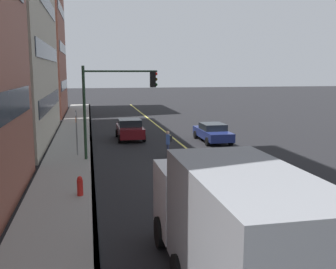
# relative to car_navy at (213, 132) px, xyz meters

# --- Properties ---
(ground) EXTENTS (200.00, 200.00, 0.00)m
(ground) POSITION_rel_car_navy_xyz_m (-7.26, 2.45, -0.69)
(ground) COLOR black
(sidewalk_slab) EXTENTS (80.00, 2.76, 0.15)m
(sidewalk_slab) POSITION_rel_car_navy_xyz_m (-7.26, 9.91, -0.62)
(sidewalk_slab) COLOR gray
(sidewalk_slab) RESTS_ON ground
(curb_edge) EXTENTS (80.00, 0.16, 0.15)m
(curb_edge) POSITION_rel_car_navy_xyz_m (-7.26, 8.61, -0.62)
(curb_edge) COLOR slate
(curb_edge) RESTS_ON ground
(lane_stripe_center) EXTENTS (80.00, 0.16, 0.01)m
(lane_stripe_center) POSITION_rel_car_navy_xyz_m (-7.26, 2.45, -0.69)
(lane_stripe_center) COLOR #D8CC4C
(lane_stripe_center) RESTS_ON ground
(car_navy) EXTENTS (4.58, 1.89, 1.34)m
(car_navy) POSITION_rel_car_navy_xyz_m (0.00, 0.00, 0.00)
(car_navy) COLOR navy
(car_navy) RESTS_ON ground
(car_maroon) EXTENTS (3.99, 1.94, 1.51)m
(car_maroon) POSITION_rel_car_navy_xyz_m (2.17, 5.74, 0.08)
(car_maroon) COLOR #591116
(car_maroon) RESTS_ON ground
(truck_gray) EXTENTS (7.10, 2.40, 3.12)m
(truck_gray) POSITION_rel_car_navy_xyz_m (-18.81, 5.70, 0.97)
(truck_gray) COLOR silver
(truck_gray) RESTS_ON ground
(pedestrian_with_backpack) EXTENTS (0.40, 0.40, 1.57)m
(pedestrian_with_backpack) POSITION_rel_car_navy_xyz_m (-4.28, 4.14, 0.21)
(pedestrian_with_backpack) COLOR #262D4C
(pedestrian_with_backpack) RESTS_ON ground
(traffic_light_mast) EXTENTS (0.28, 4.19, 5.34)m
(traffic_light_mast) POSITION_rel_car_navy_xyz_m (-4.58, 7.29, 3.00)
(traffic_light_mast) COLOR #1E3823
(traffic_light_mast) RESTS_ON ground
(street_sign_post) EXTENTS (0.60, 0.08, 2.80)m
(street_sign_post) POSITION_rel_car_navy_xyz_m (-3.39, 9.43, 0.96)
(street_sign_post) COLOR slate
(street_sign_post) RESTS_ON ground
(fire_hydrant) EXTENTS (0.24, 0.24, 0.94)m
(fire_hydrant) POSITION_rel_car_navy_xyz_m (-11.16, 9.13, -0.23)
(fire_hydrant) COLOR red
(fire_hydrant) RESTS_ON ground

